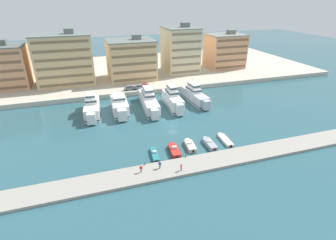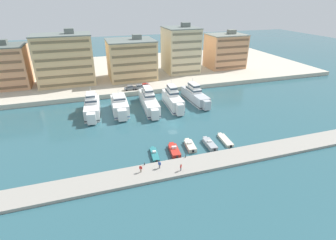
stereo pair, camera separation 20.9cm
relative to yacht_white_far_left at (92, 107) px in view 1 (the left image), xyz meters
The scene contains 25 objects.
ground_plane 27.34m from the yacht_white_far_left, 34.86° to the right, with size 400.00×400.00×0.00m, color #2D5B66.
quay_promenade 52.71m from the yacht_white_far_left, 64.91° to the left, with size 180.00×70.00×1.76m, color beige.
pier_dock 43.21m from the yacht_white_far_left, 58.83° to the right, with size 120.00×6.26×0.67m, color #9E998E.
yacht_white_far_left is the anchor object (origin of this frame).
yacht_white_left 8.86m from the yacht_white_far_left, ahead, with size 5.50×16.03×7.27m.
yacht_white_mid_left 18.79m from the yacht_white_far_left, ahead, with size 5.58×22.10×8.58m.
yacht_white_center_left 26.91m from the yacht_white_far_left, ahead, with size 4.60×17.23×9.21m.
yacht_silver_center 36.08m from the yacht_white_far_left, ahead, with size 4.99×18.92×8.31m.
motorboat_teal_far_left 32.79m from the yacht_white_far_left, 67.21° to the right, with size 2.15×6.70×1.20m.
motorboat_red_left 35.08m from the yacht_white_far_left, 59.72° to the right, with size 2.65×6.69×1.68m.
motorboat_cream_mid_left 36.79m from the yacht_white_far_left, 52.69° to the right, with size 2.55×6.23×1.49m.
motorboat_grey_center_left 40.67m from the yacht_white_far_left, 47.61° to the right, with size 2.12×6.62×1.45m.
motorboat_cream_center 43.59m from the yacht_white_far_left, 42.02° to the right, with size 2.33×7.36×0.80m.
car_grey_far_left 21.35m from the yacht_white_far_left, 45.27° to the left, with size 4.19×2.11×1.80m.
car_grey_left 23.99m from the yacht_white_far_left, 39.03° to the left, with size 4.13×1.98×1.80m.
car_red_mid_left 26.60m from the yacht_white_far_left, 36.70° to the left, with size 4.18×2.08×1.80m.
apartment_block_left 33.76m from the yacht_white_far_left, 103.94° to the left, with size 22.35×13.74×21.88m.
apartment_block_mid_left 37.77m from the yacht_white_far_left, 58.75° to the left, with size 20.04×17.12×18.54m.
apartment_block_center_left 57.43m from the yacht_white_far_left, 39.54° to the left, with size 15.05×16.61×22.31m.
apartment_block_center 77.64m from the yacht_white_far_left, 28.44° to the left, with size 18.05×14.44×18.26m.
pedestrian_near_edge 37.27m from the yacht_white_far_left, 77.66° to the right, with size 0.61×0.40×1.70m.
pedestrian_mid_deck 38.23m from the yacht_white_far_left, 71.41° to the right, with size 0.51×0.52×1.78m.
pedestrian_far_side 41.85m from the yacht_white_far_left, 67.04° to the right, with size 0.47×0.52×1.68m.
bollard_west 35.33m from the yacht_white_far_left, 74.71° to the right, with size 0.20×0.20×0.61m.
bollard_west_mid 39.10m from the yacht_white_far_left, 60.63° to the right, with size 0.20×0.20×0.61m.
Camera 1 is at (-23.14, -66.36, 34.86)m, focal length 28.00 mm.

